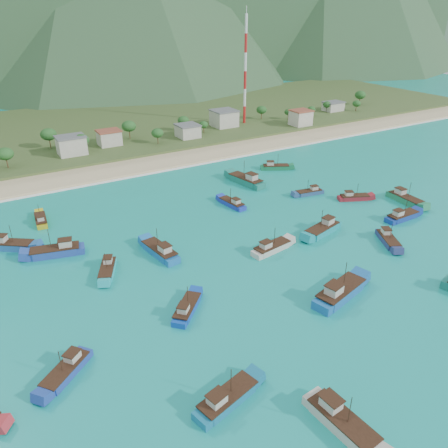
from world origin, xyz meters
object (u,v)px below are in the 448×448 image
boat_23 (340,293)px  boat_6 (271,248)px  boat_16 (227,399)px  boat_2 (160,252)px  boat_9 (10,245)px  boat_25 (354,198)px  boat_0 (275,167)px  boat_18 (323,230)px  boat_5 (41,220)px  radio_tower (245,71)px  boat_20 (388,240)px  boat_3 (232,204)px  boat_8 (187,309)px  boat_4 (108,270)px  boat_7 (342,422)px  boat_26 (402,217)px  boat_1 (66,371)px  boat_21 (56,251)px  boat_12 (246,181)px  boat_17 (309,193)px  boat_19 (405,199)px

boat_23 → boat_6: bearing=167.7°
boat_16 → boat_23: boat_23 is taller
boat_2 → boat_9: 35.87m
boat_2 → boat_25: size_ratio=1.26×
boat_0 → boat_18: (-18.53, -44.77, 0.20)m
boat_5 → radio_tower: bearing=35.3°
boat_5 → boat_20: boat_20 is taller
boat_3 → boat_8: boat_8 is taller
boat_6 → boat_18: (16.49, 0.83, 0.15)m
boat_4 → boat_7: boat_7 is taller
boat_2 → boat_26: boat_2 is taller
boat_2 → boat_3: 32.34m
boat_0 → boat_1: (-85.13, -60.40, -0.03)m
boat_18 → boat_25: (22.42, 11.22, -0.27)m
boat_7 → boat_20: 56.99m
boat_6 → boat_8: (-27.13, -10.38, -0.10)m
boat_6 → boat_21: 49.69m
boat_21 → boat_23: boat_23 is taller
boat_9 → boat_1: bearing=38.2°
boat_12 → boat_23: 63.14m
boat_4 → boat_16: bearing=120.3°
radio_tower → boat_5: bearing=-150.0°
boat_8 → boat_20: (53.84, -0.68, 0.02)m
boat_21 → boat_26: 88.44m
boat_17 → boat_21: (-73.83, 1.84, 0.35)m
boat_7 → boat_17: boat_7 is taller
boat_9 → boat_23: bearing=80.0°
boat_12 → boat_18: bearing=-103.2°
boat_25 → boat_0: bearing=-149.3°
boat_8 → boat_5: bearing=152.2°
boat_9 → boat_19: bearing=109.6°
boat_7 → boat_20: (46.84, 32.47, -0.20)m
boat_2 → boat_9: boat_2 is taller
boat_17 → boat_25: 13.17m
boat_12 → boat_16: size_ratio=1.26×
boat_12 → boat_26: bearing=-73.4°
boat_9 → boat_18: size_ratio=0.91×
boat_12 → boat_25: (20.44, -26.98, -0.47)m
boat_0 → boat_25: bearing=34.4°
boat_0 → boat_18: size_ratio=0.83×
boat_6 → boat_16: 45.05m
boat_6 → boat_17: bearing=117.2°
boat_12 → boat_20: (8.24, -50.09, -0.42)m
boat_3 → boat_26: boat_26 is taller
boat_6 → boat_12: size_ratio=0.76×
boat_26 → boat_3: bearing=-132.1°
boat_8 → boat_23: boat_23 is taller
boat_8 → radio_tower: bearing=97.8°
boat_1 → boat_19: (100.62, 18.01, 0.20)m
boat_1 → boat_18: boat_18 is taller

